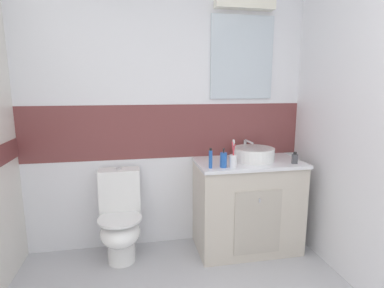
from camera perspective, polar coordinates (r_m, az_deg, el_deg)
name	(u,v)px	position (r m, az deg, el deg)	size (l,w,h in m)	color
wall_back_tiled	(168,114)	(2.88, -4.48, 5.69)	(3.20, 0.20, 2.50)	white
vanity_cabinet	(247,205)	(2.94, 10.24, -11.15)	(0.95, 0.55, 0.85)	beige
sink_basin	(253,153)	(2.84, 11.43, -1.76)	(0.38, 0.42, 0.16)	white
toilet	(120,219)	(2.81, -13.28, -13.59)	(0.37, 0.50, 0.81)	white
toothbrush_cup	(233,160)	(2.57, 7.68, -2.94)	(0.06, 0.06, 0.23)	white
soap_dispenser	(223,160)	(2.54, 5.91, -2.97)	(0.06, 0.06, 0.17)	#2659B2
perfume_flask_small	(295,158)	(2.80, 18.69, -2.53)	(0.04, 0.03, 0.10)	#4C4C51
toothpaste_tube_upright	(211,159)	(2.50, 3.50, -2.77)	(0.03, 0.03, 0.17)	#2659B2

